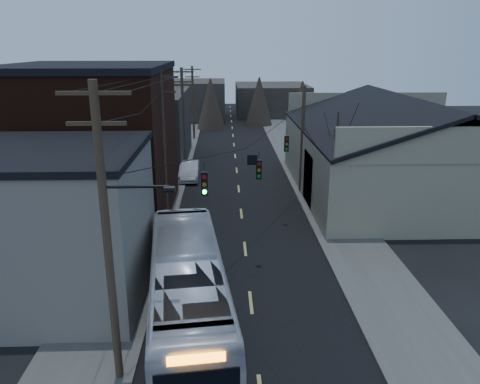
# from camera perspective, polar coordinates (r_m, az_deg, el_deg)

# --- Properties ---
(road_surface) EXTENTS (9.00, 110.00, 0.02)m
(road_surface) POSITION_cam_1_polar(r_m,az_deg,el_deg) (42.74, -0.33, 1.97)
(road_surface) COLOR black
(road_surface) RESTS_ON ground
(sidewalk_left) EXTENTS (4.00, 110.00, 0.12)m
(sidewalk_left) POSITION_cam_1_polar(r_m,az_deg,el_deg) (43.04, -9.02, 1.93)
(sidewalk_left) COLOR #474744
(sidewalk_left) RESTS_ON ground
(sidewalk_right) EXTENTS (4.00, 110.00, 0.12)m
(sidewalk_right) POSITION_cam_1_polar(r_m,az_deg,el_deg) (43.39, 8.28, 2.09)
(sidewalk_right) COLOR #474744
(sidewalk_right) RESTS_ON ground
(building_clapboard) EXTENTS (8.00, 8.00, 7.00)m
(building_clapboard) POSITION_cam_1_polar(r_m,az_deg,el_deg) (23.05, -21.77, -4.01)
(building_clapboard) COLOR slate
(building_clapboard) RESTS_ON ground
(building_brick) EXTENTS (10.00, 12.00, 10.00)m
(building_brick) POSITION_cam_1_polar(r_m,az_deg,el_deg) (33.03, -17.53, 5.42)
(building_brick) COLOR black
(building_brick) RESTS_ON ground
(building_left_far) EXTENTS (9.00, 14.00, 7.00)m
(building_left_far) POSITION_cam_1_polar(r_m,az_deg,el_deg) (48.55, -11.93, 7.70)
(building_left_far) COLOR #2C2923
(building_left_far) RESTS_ON ground
(warehouse) EXTENTS (16.16, 20.60, 7.73)m
(warehouse) POSITION_cam_1_polar(r_m,az_deg,el_deg) (39.81, 18.98, 3.83)
(warehouse) COLOR gray
(warehouse) RESTS_ON ground
(building_far_left) EXTENTS (10.00, 12.00, 6.00)m
(building_far_left) POSITION_cam_1_polar(r_m,az_deg,el_deg) (76.78, -5.67, 11.10)
(building_far_left) COLOR #2C2923
(building_far_left) RESTS_ON ground
(building_far_right) EXTENTS (12.00, 14.00, 5.00)m
(building_far_right) POSITION_cam_1_polar(r_m,az_deg,el_deg) (82.06, 3.83, 11.21)
(building_far_right) COLOR #2C2923
(building_far_right) RESTS_ON ground
(bare_tree) EXTENTS (0.40, 0.40, 7.20)m
(bare_tree) POSITION_cam_1_polar(r_m,az_deg,el_deg) (33.03, 11.53, 3.39)
(bare_tree) COLOR black
(bare_tree) RESTS_ON ground
(utility_lines) EXTENTS (11.24, 45.28, 10.50)m
(utility_lines) POSITION_cam_1_polar(r_m,az_deg,el_deg) (35.95, -5.08, 7.02)
(utility_lines) COLOR #382B1E
(utility_lines) RESTS_ON ground
(bus) EXTENTS (4.37, 12.75, 3.48)m
(bus) POSITION_cam_1_polar(r_m,az_deg,el_deg) (20.03, -6.38, -11.64)
(bus) COLOR silver
(bus) RESTS_ON ground
(parked_car) EXTENTS (1.74, 4.75, 1.55)m
(parked_car) POSITION_cam_1_polar(r_m,az_deg,el_deg) (41.85, -6.20, 2.62)
(parked_car) COLOR #A3A6AA
(parked_car) RESTS_ON ground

